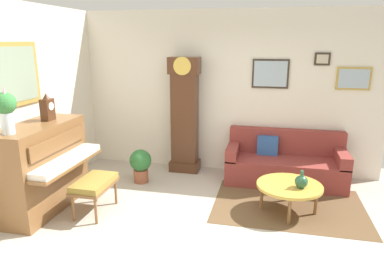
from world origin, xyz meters
TOP-DOWN VIEW (x-y plane):
  - ground_plane at (0.00, 0.00)m, footprint 6.40×6.00m
  - wall_back at (0.02, 2.40)m, footprint 5.30×0.13m
  - area_rug at (1.12, 1.04)m, footprint 2.10×1.50m
  - piano at (-2.23, 0.23)m, footprint 0.87×1.44m
  - piano_bench at (-1.48, 0.26)m, footprint 0.42×0.70m
  - grandfather_clock at (-0.67, 2.12)m, footprint 0.52×0.34m
  - couch at (1.07, 1.98)m, footprint 1.90×0.80m
  - coffee_table at (1.10, 0.85)m, footprint 0.88×0.88m
  - mantel_clock at (-2.23, 0.49)m, footprint 0.13×0.18m
  - flower_vase at (-2.23, -0.29)m, footprint 0.26×0.26m
  - green_jug at (1.24, 0.77)m, footprint 0.17×0.17m
  - potted_plant at (-1.25, 1.41)m, footprint 0.36×0.36m

SIDE VIEW (x-z plane):
  - ground_plane at x=0.00m, z-range -0.10..0.00m
  - area_rug at x=1.12m, z-range 0.00..0.01m
  - couch at x=1.07m, z-range -0.11..0.73m
  - potted_plant at x=-1.25m, z-range 0.04..0.60m
  - coffee_table at x=1.10m, z-range 0.17..0.58m
  - piano_bench at x=-1.48m, z-range 0.17..0.65m
  - green_jug at x=1.24m, z-range 0.37..0.61m
  - piano at x=-2.23m, z-range 0.01..1.22m
  - grandfather_clock at x=-0.67m, z-range -0.05..1.98m
  - mantel_clock at x=-2.23m, z-range 1.19..1.57m
  - wall_back at x=0.02m, z-range 0.00..2.80m
  - flower_vase at x=-2.23m, z-range 1.23..1.81m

